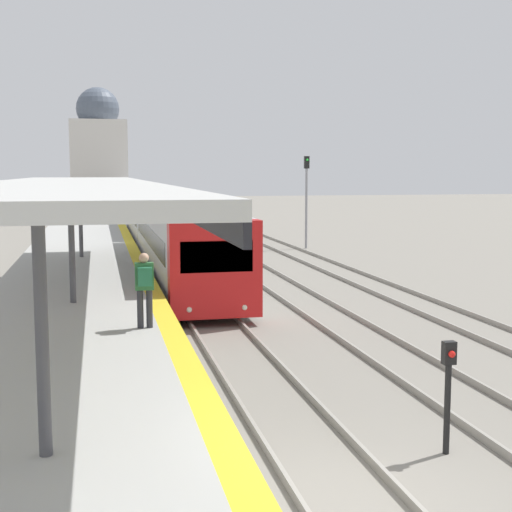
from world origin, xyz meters
TOP-DOWN VIEW (x-y plane):
  - ground_plane at (0.00, 0.00)m, footprint 240.00×240.00m
  - track_platform_line at (0.00, 0.00)m, footprint 1.51×120.00m
  - station_platform at (-3.90, 0.00)m, footprint 4.88×80.00m
  - platform_canopy at (-3.86, 10.47)m, footprint 4.00×26.06m
  - person_on_platform at (-2.26, 6.94)m, footprint 0.40×0.40m
  - train_near at (0.00, 34.33)m, footprint 2.66×46.81m
  - signal_post_near at (2.03, 1.23)m, footprint 0.20×0.22m
  - signal_mast_far at (8.51, 30.78)m, footprint 0.28×0.29m
  - distant_domed_building at (-2.99, 57.56)m, footprint 4.95×4.95m

SIDE VIEW (x-z plane):
  - ground_plane at x=0.00m, z-range 0.00..0.00m
  - track_platform_line at x=0.00m, z-range 0.00..0.15m
  - station_platform at x=-3.90m, z-range 0.00..0.98m
  - signal_post_near at x=2.03m, z-range 0.22..2.02m
  - train_near at x=0.00m, z-range 0.17..3.33m
  - person_on_platform at x=-2.26m, z-range 1.13..2.80m
  - signal_mast_far at x=8.51m, z-range 0.66..5.96m
  - platform_canopy at x=-3.86m, z-range 2.45..5.63m
  - distant_domed_building at x=-2.99m, z-range -0.36..11.53m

